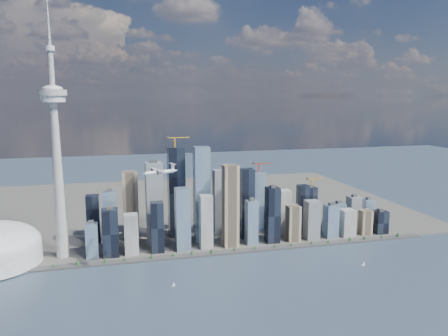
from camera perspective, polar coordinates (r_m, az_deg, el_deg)
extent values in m
plane|color=#2F4252|center=(762.05, 1.26, -17.80)|extent=(4000.00, 4000.00, 0.00)
cube|color=#383838|center=(984.09, -2.68, -11.22)|extent=(1100.00, 22.00, 4.00)
cube|color=#4C4C47|center=(1408.59, -6.35, -4.92)|extent=(1400.00, 900.00, 3.00)
cylinder|color=#3F2D1E|center=(988.47, -25.96, -11.90)|extent=(1.00, 1.00, 2.40)
cone|color=#1D4C1B|center=(987.22, -25.97, -11.71)|extent=(7.20, 7.20, 8.00)
cylinder|color=#3F2D1E|center=(973.84, -20.86, -11.88)|extent=(1.00, 1.00, 2.40)
cone|color=#1D4C1B|center=(972.58, -20.87, -11.68)|extent=(7.20, 7.20, 8.00)
cylinder|color=#3F2D1E|center=(966.79, -15.64, -11.75)|extent=(1.00, 1.00, 2.40)
cone|color=#1D4C1B|center=(965.52, -15.65, -11.55)|extent=(7.20, 7.20, 8.00)
cylinder|color=#3F2D1E|center=(967.49, -10.41, -11.54)|extent=(1.00, 1.00, 2.40)
cone|color=#1D4C1B|center=(966.22, -10.41, -11.34)|extent=(7.20, 7.20, 8.00)
cylinder|color=#3F2D1E|center=(975.91, -5.23, -11.23)|extent=(1.00, 1.00, 2.40)
cone|color=#1D4C1B|center=(974.65, -5.23, -11.03)|extent=(7.20, 7.20, 8.00)
cylinder|color=#3F2D1E|center=(991.86, -0.18, -10.84)|extent=(1.00, 1.00, 2.40)
cone|color=#1D4C1B|center=(990.62, -0.18, -10.65)|extent=(7.20, 7.20, 8.00)
cylinder|color=#3F2D1E|center=(1014.99, 4.65, -10.39)|extent=(1.00, 1.00, 2.40)
cone|color=#1D4C1B|center=(1013.78, 4.65, -10.20)|extent=(7.20, 7.20, 8.00)
cylinder|color=#3F2D1E|center=(1044.82, 9.22, -9.90)|extent=(1.00, 1.00, 2.40)
cone|color=#1D4C1B|center=(1043.64, 9.23, -9.71)|extent=(7.20, 7.20, 8.00)
cylinder|color=#3F2D1E|center=(1080.79, 13.50, -9.38)|extent=(1.00, 1.00, 2.40)
cone|color=#1D4C1B|center=(1079.65, 13.51, -9.20)|extent=(7.20, 7.20, 8.00)
cylinder|color=#3F2D1E|center=(1122.31, 17.48, -8.85)|extent=(1.00, 1.00, 2.40)
cone|color=#1D4C1B|center=(1121.21, 17.48, -8.68)|extent=(7.20, 7.20, 8.00)
cylinder|color=#3F2D1E|center=(1168.79, 21.14, -8.33)|extent=(1.00, 1.00, 2.40)
cone|color=#1D4C1B|center=(1167.74, 21.15, -8.16)|extent=(7.20, 7.20, 8.00)
cube|color=black|center=(987.80, -14.75, -8.18)|extent=(34.00, 34.00, 104.68)
cube|color=#7992B8|center=(1031.70, -14.76, -6.59)|extent=(30.00, 30.00, 133.23)
cube|color=#AFAFAB|center=(990.25, -11.80, -8.45)|extent=(30.00, 30.00, 90.41)
cube|color=tan|center=(1080.87, -12.12, -4.85)|extent=(36.00, 36.00, 166.54)
cube|color=slate|center=(1027.22, -8.95, -4.68)|extent=(38.00, 38.00, 195.09)
cube|color=black|center=(989.97, -8.62, -7.64)|extent=(28.00, 28.00, 114.20)
cube|color=#7992B8|center=(992.23, -5.46, -6.67)|extent=(32.00, 32.00, 142.75)
cube|color=black|center=(1083.09, -6.34, -3.11)|extent=(40.00, 40.00, 223.64)
cube|color=#7992B8|center=(1038.39, -2.91, -3.48)|extent=(36.00, 36.00, 228.40)
cube|color=#AFAFAB|center=(1004.17, -2.32, -7.01)|extent=(28.00, 28.00, 123.71)
cube|color=tan|center=(1007.56, 0.74, -4.98)|extent=(34.00, 34.00, 190.33)
cube|color=slate|center=(1109.79, -0.66, -4.39)|extent=(30.00, 30.00, 161.78)
cube|color=black|center=(1071.21, 2.90, -4.64)|extent=(32.00, 32.00, 171.30)
cube|color=#7992B8|center=(1033.97, 3.70, -7.08)|extent=(26.00, 26.00, 104.68)
cube|color=black|center=(1045.96, 6.34, -6.12)|extent=(30.00, 30.00, 133.23)
cube|color=#7992B8|center=(1139.26, 4.50, -4.30)|extent=(34.00, 34.00, 152.26)
cube|color=#AFAFAB|center=(1111.02, 7.85, -5.73)|extent=(28.00, 28.00, 114.20)
cube|color=tan|center=(1070.50, 8.84, -7.13)|extent=(30.00, 30.00, 85.65)
cube|color=slate|center=(1089.14, 11.29, -6.66)|extent=(32.00, 32.00, 95.17)
cube|color=black|center=(1129.05, 10.22, -5.30)|extent=(26.00, 26.00, 123.71)
cube|color=#7992B8|center=(1112.94, 13.62, -6.77)|extent=(30.00, 30.00, 80.89)
cube|color=black|center=(1200.26, 11.31, -4.92)|extent=(28.00, 28.00, 104.68)
cube|color=#7992B8|center=(1179.61, 14.64, -6.13)|extent=(30.00, 30.00, 71.37)
cube|color=#AFAFAB|center=(1138.48, 15.85, -6.88)|extent=(34.00, 34.00, 66.62)
cube|color=tan|center=(1161.77, 17.78, -6.77)|extent=(28.00, 28.00, 61.86)
cube|color=slate|center=(1199.66, 16.55, -5.61)|extent=(30.00, 30.00, 85.65)
cube|color=black|center=(1186.31, 19.64, -6.65)|extent=(32.00, 32.00, 57.10)
cube|color=#7992B8|center=(1224.02, 18.36, -5.63)|extent=(26.00, 26.00, 76.13)
cube|color=black|center=(1088.66, -16.83, -6.37)|extent=(30.00, 30.00, 114.20)
cube|color=#7992B8|center=(993.69, -17.04, -9.04)|extent=(26.00, 26.00, 76.13)
cube|color=#F1A61C|center=(1063.40, -6.46, 3.36)|extent=(3.00, 3.00, 22.00)
cube|color=#F1A61C|center=(1063.44, -6.03, 3.97)|extent=(55.00, 2.20, 2.20)
cube|color=#383838|center=(1060.06, -7.36, 4.03)|extent=(6.00, 4.00, 4.00)
cube|color=red|center=(1121.88, 4.56, 0.03)|extent=(3.00, 3.00, 22.00)
cube|color=red|center=(1122.46, 4.91, 0.60)|extent=(48.00, 2.20, 2.20)
cube|color=#383838|center=(1115.35, 3.86, 0.66)|extent=(6.00, 4.00, 4.00)
cube|color=#F1A61C|center=(1186.39, 11.41, -1.95)|extent=(3.00, 3.00, 22.00)
cube|color=#F1A61C|center=(1187.21, 11.72, -1.41)|extent=(45.00, 2.20, 2.20)
cube|color=#383838|center=(1178.24, 10.84, -1.37)|extent=(6.00, 4.00, 4.00)
cone|color=#999994|center=(986.19, -20.84, -1.47)|extent=(26.00, 26.00, 340.00)
cylinder|color=silver|center=(970.51, -21.43, 8.44)|extent=(48.00, 48.00, 14.00)
cylinder|color=#999994|center=(970.52, -21.47, 9.15)|extent=(56.00, 56.00, 12.00)
ellipsoid|color=silver|center=(970.60, -21.50, 9.62)|extent=(40.00, 40.00, 14.00)
cylinder|color=#999994|center=(972.04, -21.64, 11.98)|extent=(11.00, 11.00, 80.00)
cylinder|color=silver|center=(975.11, -21.79, 14.32)|extent=(18.00, 18.00, 10.00)
cone|color=silver|center=(982.44, -22.01, 17.68)|extent=(7.00, 7.00, 105.00)
cylinder|color=white|center=(834.73, -8.46, -0.54)|extent=(58.45, 27.25, 7.33)
cone|color=white|center=(822.06, -10.40, -0.75)|extent=(10.04, 9.63, 7.33)
cone|color=white|center=(848.86, -6.51, -0.34)|extent=(13.27, 10.80, 7.33)
cube|color=white|center=(833.10, -8.61, -0.30)|extent=(30.54, 63.38, 1.14)
cylinder|color=white|center=(822.22, -8.23, -0.54)|extent=(13.24, 8.18, 4.12)
cylinder|color=white|center=(844.64, -8.98, -0.30)|extent=(13.24, 8.18, 4.12)
cylinder|color=#3F3F3F|center=(819.29, -8.66, -0.59)|extent=(3.46, 8.72, 9.16)
cylinder|color=#3F3F3F|center=(841.79, -9.40, -0.34)|extent=(3.46, 8.72, 9.16)
cube|color=white|center=(846.09, -6.73, 0.13)|extent=(6.34, 3.05, 12.59)
cube|color=white|center=(845.09, -6.74, 0.56)|extent=(11.78, 21.09, 0.80)
cube|color=white|center=(842.30, -6.64, -15.07)|extent=(5.92, 3.47, 0.76)
cylinder|color=#999999|center=(840.51, -6.65, -14.80)|extent=(0.23, 0.23, 8.51)
cube|color=white|center=(973.46, 17.70, -12.00)|extent=(6.86, 2.13, 0.91)
cylinder|color=#999999|center=(971.60, 17.72, -11.72)|extent=(0.27, 0.27, 10.25)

